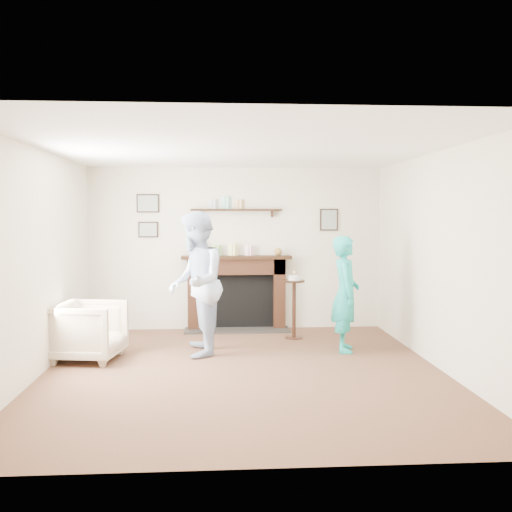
% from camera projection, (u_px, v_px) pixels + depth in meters
% --- Properties ---
extents(ground, '(5.00, 5.00, 0.00)m').
position_uv_depth(ground, '(244.00, 371.00, 6.45)').
color(ground, brown).
rests_on(ground, ground).
extents(room_shell, '(4.54, 5.02, 2.52)m').
position_uv_depth(room_shell, '(241.00, 227.00, 7.02)').
color(room_shell, silver).
rests_on(room_shell, ground).
extents(armchair, '(0.90, 0.88, 0.72)m').
position_uv_depth(armchair, '(89.00, 360.00, 6.95)').
color(armchair, tan).
rests_on(armchair, ground).
extents(man, '(0.71, 0.90, 1.82)m').
position_uv_depth(man, '(196.00, 355.00, 7.21)').
color(man, silver).
rests_on(man, ground).
extents(woman, '(0.43, 0.59, 1.50)m').
position_uv_depth(woman, '(345.00, 351.00, 7.43)').
color(woman, teal).
rests_on(woman, ground).
extents(pedestal_table, '(0.30, 0.30, 0.96)m').
position_uv_depth(pedestal_table, '(294.00, 297.00, 8.16)').
color(pedestal_table, black).
rests_on(pedestal_table, ground).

